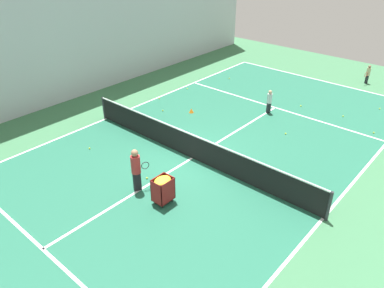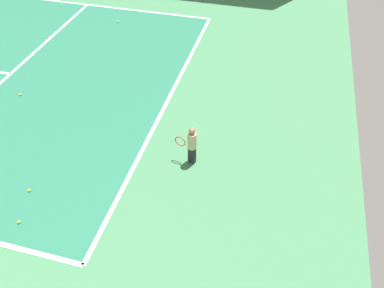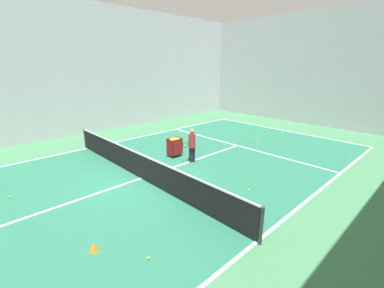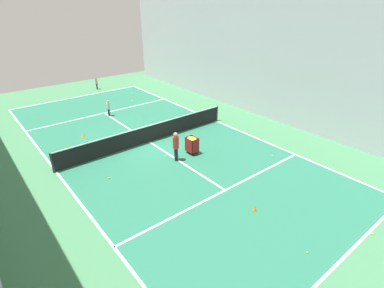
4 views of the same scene
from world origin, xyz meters
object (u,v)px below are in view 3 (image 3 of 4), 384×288
ball_cart (175,144)px  training_cone_0 (256,138)px  tennis_net (140,166)px  coach_at_net (192,143)px  training_cone_1 (94,247)px

ball_cart → training_cone_0: ball_cart is taller
ball_cart → training_cone_0: bearing=78.0°
tennis_net → training_cone_0: bearing=89.5°
coach_at_net → training_cone_0: (0.01, 5.47, -0.79)m
ball_cart → tennis_net: bearing=-67.9°
ball_cart → training_cone_1: size_ratio=4.07×
coach_at_net → training_cone_1: bearing=50.5°
ball_cart → training_cone_1: 7.17m
coach_at_net → training_cone_1: (2.78, -6.04, -0.82)m
ball_cart → training_cone_1: ball_cart is taller
coach_at_net → training_cone_1: size_ratio=6.85×
tennis_net → training_cone_1: tennis_net is taller
tennis_net → coach_at_net: 2.84m
coach_at_net → training_cone_0: 5.53m
training_cone_1 → tennis_net: bearing=131.4°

